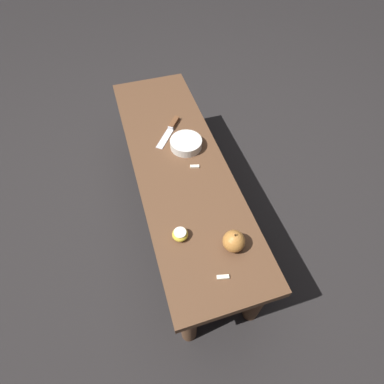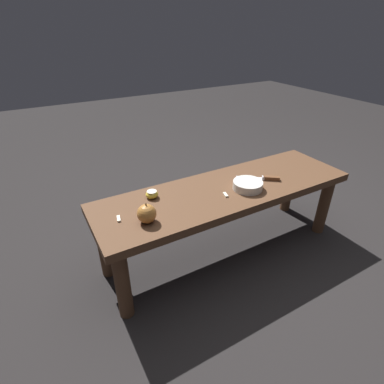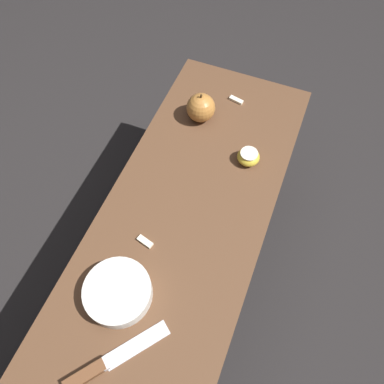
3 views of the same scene
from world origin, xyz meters
TOP-DOWN VIEW (x-y plane):
  - ground_plane at (0.00, 0.00)m, footprint 8.00×8.00m
  - wooden_bench at (0.00, 0.00)m, footprint 1.34×0.40m
  - knife at (-0.22, 0.02)m, footprint 0.20×0.16m
  - apple_whole at (0.46, 0.07)m, footprint 0.08×0.08m
  - apple_cut at (0.36, -0.10)m, footprint 0.06×0.06m
  - apple_slice_near_knife at (0.56, 0.00)m, footprint 0.02×0.04m
  - apple_slice_center at (0.05, 0.06)m, footprint 0.02×0.04m
  - bowl at (-0.08, 0.06)m, footprint 0.15×0.15m

SIDE VIEW (x-z plane):
  - ground_plane at x=0.00m, z-range 0.00..0.00m
  - wooden_bench at x=0.00m, z-range 0.14..0.54m
  - apple_slice_near_knife at x=0.56m, z-range 0.40..0.41m
  - apple_slice_center at x=0.05m, z-range 0.40..0.41m
  - knife at x=-0.22m, z-range 0.40..0.42m
  - apple_cut at x=0.36m, z-range 0.40..0.44m
  - bowl at x=-0.08m, z-range 0.40..0.44m
  - apple_whole at x=0.46m, z-range 0.40..0.49m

